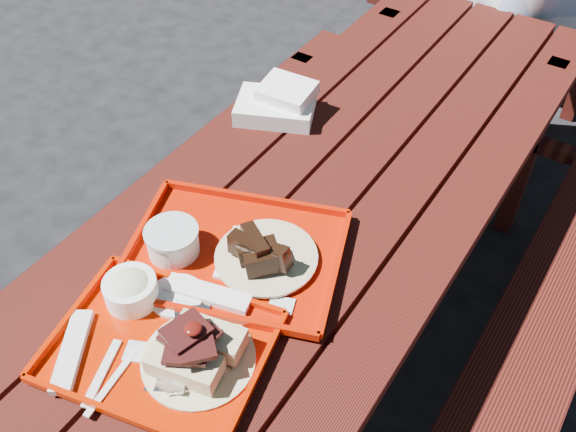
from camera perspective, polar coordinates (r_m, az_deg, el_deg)
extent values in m
plane|color=black|center=(2.17, 2.23, -13.08)|extent=(60.00, 60.00, 0.00)
cube|color=#45140D|center=(1.73, -5.59, 4.69)|extent=(0.14, 2.40, 0.04)
cube|color=#45140D|center=(1.66, -1.48, 2.87)|extent=(0.14, 2.40, 0.04)
cube|color=#45140D|center=(1.60, 2.95, 0.89)|extent=(0.14, 2.40, 0.04)
cube|color=#45140D|center=(1.56, 7.68, -1.23)|extent=(0.14, 2.40, 0.04)
cube|color=#45140D|center=(1.52, 12.66, -3.46)|extent=(0.14, 2.40, 0.04)
cube|color=#45140D|center=(2.08, -11.16, 1.04)|extent=(0.25, 2.40, 0.04)
cube|color=#45140D|center=(2.72, 1.28, 8.00)|extent=(0.06, 0.06, 0.42)
cube|color=#45140D|center=(1.73, 19.68, -13.78)|extent=(0.25, 2.40, 0.04)
cube|color=#45140D|center=(2.60, 8.08, 10.11)|extent=(0.06, 0.06, 0.75)
cube|color=#45140D|center=(2.47, 20.52, 5.20)|extent=(0.06, 0.06, 0.75)
cube|color=#45140D|center=(2.48, 14.39, 8.77)|extent=(1.40, 0.06, 0.04)
cube|color=#45140D|center=(3.57, 11.41, 16.90)|extent=(0.06, 0.06, 0.42)
cube|color=#45140D|center=(3.32, 15.44, 17.12)|extent=(0.06, 0.06, 0.75)
cube|color=#45140D|center=(3.23, 20.68, 16.17)|extent=(1.40, 0.06, 0.04)
cube|color=#B71B00|center=(1.33, -11.22, -11.46)|extent=(0.47, 0.40, 0.01)
cube|color=#B71B00|center=(1.39, -8.14, -6.13)|extent=(0.40, 0.10, 0.02)
cube|color=#B71B00|center=(1.25, -14.96, -16.62)|extent=(0.40, 0.10, 0.02)
cube|color=#B71B00|center=(1.25, -2.87, -14.13)|extent=(0.08, 0.31, 0.02)
cube|color=#B71B00|center=(1.40, -18.67, -8.24)|extent=(0.08, 0.31, 0.02)
cylinder|color=#C5BD8D|center=(1.29, -7.96, -12.48)|extent=(0.22, 0.22, 0.01)
cube|color=#D0BB88|center=(1.25, -9.19, -12.94)|extent=(0.15, 0.09, 0.04)
cube|color=#D0BB88|center=(1.28, -7.02, -10.63)|extent=(0.15, 0.09, 0.04)
ellipsoid|color=#490D09|center=(1.20, -8.49, -9.58)|extent=(0.03, 0.03, 0.01)
cylinder|color=white|center=(1.38, -13.78, -6.46)|extent=(0.11, 0.11, 0.06)
ellipsoid|color=beige|center=(1.37, -13.90, -6.02)|extent=(0.10, 0.10, 0.04)
cylinder|color=silver|center=(1.39, -9.86, -7.00)|extent=(0.12, 0.12, 0.01)
cube|color=silver|center=(1.35, -18.65, -11.28)|extent=(0.13, 0.18, 0.01)
cube|color=silver|center=(1.31, -16.20, -13.23)|extent=(0.07, 0.15, 0.01)
cube|color=silver|center=(1.30, -15.37, -14.00)|extent=(0.04, 0.16, 0.00)
cube|color=silver|center=(1.32, -13.30, -11.65)|extent=(0.06, 0.06, 0.00)
cube|color=#B21602|center=(1.45, -4.73, -3.59)|extent=(0.56, 0.49, 0.01)
cube|color=#B21602|center=(1.56, -2.88, 1.57)|extent=(0.44, 0.17, 0.02)
cube|color=#B21602|center=(1.34, -7.00, -8.70)|extent=(0.44, 0.17, 0.02)
cube|color=#B21602|center=(1.41, 4.28, -4.80)|extent=(0.13, 0.34, 0.02)
cube|color=#B21602|center=(1.51, -13.15, -1.59)|extent=(0.13, 0.34, 0.02)
cube|color=white|center=(1.43, -2.75, -3.68)|extent=(0.20, 0.20, 0.01)
cylinder|color=tan|center=(1.43, -1.95, -3.64)|extent=(0.23, 0.23, 0.01)
cylinder|color=silver|center=(1.45, -10.20, -2.29)|extent=(0.12, 0.12, 0.06)
cylinder|color=silver|center=(1.43, -10.37, -1.39)|extent=(0.12, 0.12, 0.01)
cube|color=silver|center=(1.37, -7.14, -6.85)|extent=(0.19, 0.09, 0.02)
cube|color=silver|center=(1.35, -0.60, -7.94)|extent=(0.06, 0.06, 0.00)
cube|color=white|center=(1.85, -1.13, 9.61)|extent=(0.26, 0.23, 0.05)
cube|color=white|center=(1.83, -0.10, 11.00)|extent=(0.16, 0.13, 0.04)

